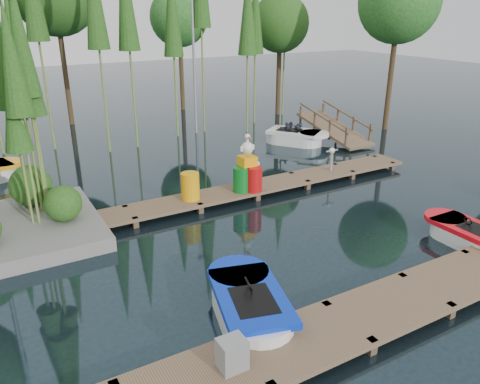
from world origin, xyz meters
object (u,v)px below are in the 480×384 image
boat_blue (250,306)px  boat_red (468,235)px  yellow_barrel (190,186)px  utility_cabinet (232,354)px  drum_cluster (249,173)px

boat_blue → boat_red: size_ratio=1.28×
boat_blue → yellow_barrel: 5.82m
boat_red → yellow_barrel: size_ratio=2.87×
utility_cabinet → boat_blue: bearing=49.7°
boat_red → utility_cabinet: size_ratio=4.42×
drum_cluster → utility_cabinet: bearing=-122.6°
boat_blue → boat_red: 6.62m
yellow_barrel → boat_red: bearing=-47.2°
boat_red → utility_cabinet: (-7.75, -1.22, 0.34)m
boat_blue → yellow_barrel: yellow_barrel is taller
utility_cabinet → drum_cluster: drum_cluster is taller
boat_blue → boat_red: boat_blue is taller
yellow_barrel → drum_cluster: (1.99, -0.15, 0.12)m
boat_red → utility_cabinet: bearing=-171.1°
boat_red → drum_cluster: 6.59m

